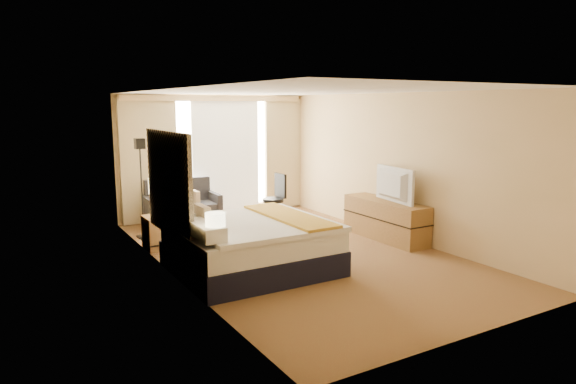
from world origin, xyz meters
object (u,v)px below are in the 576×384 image
nightstand_left (217,274)px  lamp_right (158,187)px  desk_chair (275,201)px  bed (251,245)px  floor_lamp (141,168)px  loveseat (182,210)px  television (389,185)px  nightstand_right (159,232)px  lamp_left (215,222)px  media_dresser (385,220)px

nightstand_left → lamp_right: bearing=89.4°
desk_chair → bed: bearing=-127.7°
nightstand_left → floor_lamp: (-0.03, 3.35, 1.00)m
loveseat → television: bearing=-45.6°
bed → television: (2.84, 0.25, 0.63)m
bed → floor_lamp: 2.95m
lamp_right → television: bearing=-24.0°
nightstand_left → bed: bed is taller
nightstand_left → nightstand_right: size_ratio=1.00×
nightstand_left → loveseat: bearing=77.0°
lamp_right → lamp_left: bearing=-91.0°
media_dresser → desk_chair: bearing=117.5°
lamp_right → nightstand_left: bearing=-90.6°
nightstand_right → bed: 2.01m
television → desk_chair: bearing=32.4°
nightstand_left → television: 3.83m
nightstand_left → media_dresser: bearing=15.8°
media_dresser → television: television is taller
floor_lamp → lamp_right: 0.85m
loveseat → floor_lamp: bearing=-142.7°
loveseat → lamp_left: (-0.94, -4.04, 0.66)m
lamp_right → television: 3.97m
lamp_left → lamp_right: lamp_right is taller
nightstand_right → bed: bed is taller
nightstand_left → nightstand_right: (0.00, 2.50, 0.00)m
nightstand_right → loveseat: 1.77m
media_dresser → desk_chair: size_ratio=1.79×
loveseat → bed: bearing=-89.1°
nightstand_right → floor_lamp: floor_lamp is taller
television → nightstand_right: bearing=73.9°
television → nightstand_left: bearing=111.4°
bed → media_dresser: bearing=7.6°
floor_lamp → desk_chair: 2.77m
lamp_left → television: (3.67, 0.95, 0.05)m
loveseat → television: television is taller
nightstand_right → lamp_left: lamp_left is taller
nightstand_left → television: television is taller
lamp_right → floor_lamp: bearing=93.9°
floor_lamp → nightstand_left: bearing=-89.5°
nightstand_right → loveseat: size_ratio=0.37×
bed → lamp_left: 1.23m
media_dresser → loveseat: 4.05m
media_dresser → floor_lamp: 4.48m
bed → lamp_right: 2.13m
nightstand_left → nightstand_right: same height
nightstand_right → television: bearing=-23.4°
floor_lamp → desk_chair: size_ratio=1.79×
media_dresser → lamp_right: 4.02m
nightstand_right → desk_chair: 2.69m
media_dresser → television: bearing=-110.6°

